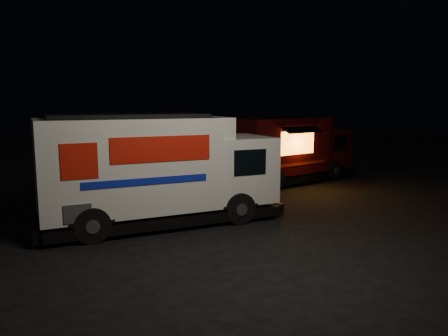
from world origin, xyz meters
TOP-DOWN VIEW (x-y plane):
  - ground at (0.00, 0.00)m, footprint 80.00×80.00m
  - white_truck at (-1.32, 0.99)m, footprint 6.79×3.34m
  - red_truck at (5.82, 3.56)m, footprint 5.98×2.43m

SIDE VIEW (x-z plane):
  - ground at x=0.00m, z-range 0.00..0.00m
  - red_truck at x=5.82m, z-range 0.00..2.74m
  - white_truck at x=-1.32m, z-range 0.00..2.95m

